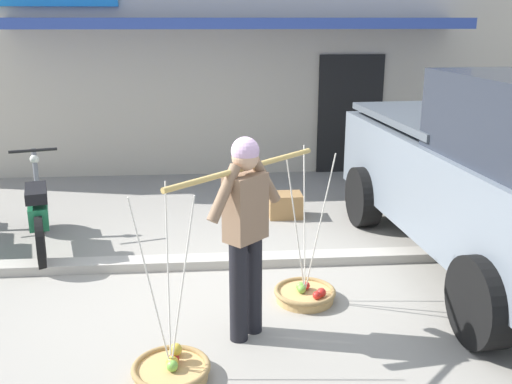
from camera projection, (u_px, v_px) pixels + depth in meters
ground_plane at (199, 296)px, 5.57m from camera, size 90.00×90.00×0.00m
sidewalk_curb at (199, 262)px, 6.22m from camera, size 20.00×0.24×0.10m
fruit_vendor at (246, 226)px, 4.60m from camera, size 1.22×1.18×1.70m
fruit_basket_left_side at (305, 293)px, 5.45m from camera, size 0.58×0.58×1.45m
fruit_basket_right_side at (171, 369)px, 4.26m from camera, size 0.58×0.58×1.45m
motorcycle_second_in_row at (39, 212)px, 6.57m from camera, size 0.66×1.78×1.09m
parked_truck at (509, 177)px, 5.83m from camera, size 2.40×4.82×2.10m
storefront_building at (229, 43)px, 11.80m from camera, size 13.00×6.00×4.20m
wooden_crate at (285, 205)px, 7.77m from camera, size 0.44×0.36×0.32m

